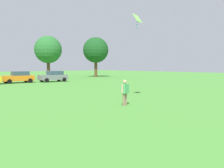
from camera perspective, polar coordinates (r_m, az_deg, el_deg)
adult_bystander at (r=14.77m, az=3.11°, el=-1.53°), size 0.74×0.45×1.62m
kite at (r=18.03m, az=6.11°, el=15.12°), size 1.03×0.73×1.04m
parked_car_orange_2 at (r=37.14m, az=-21.50°, el=1.57°), size 4.30×2.02×1.68m
parked_car_gray_3 at (r=38.31m, az=-13.84°, el=1.82°), size 4.30×2.02×1.68m
tree_right at (r=48.94m, az=-15.08°, el=7.93°), size 5.36×5.36×8.35m
tree_far_right at (r=53.41m, az=-3.92°, el=8.09°), size 5.65×5.65×8.80m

